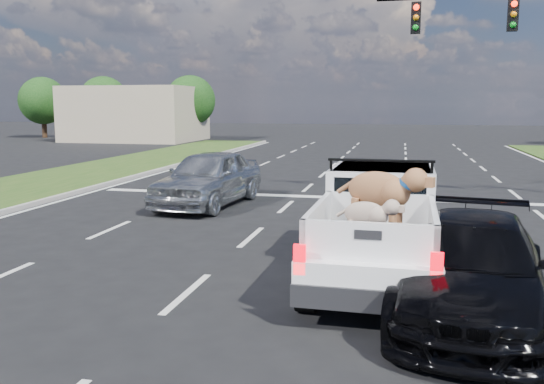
{
  "coord_description": "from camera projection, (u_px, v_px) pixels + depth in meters",
  "views": [
    {
      "loc": [
        1.51,
        -8.29,
        2.97
      ],
      "look_at": [
        -0.81,
        2.0,
        1.36
      ],
      "focal_mm": 38.0,
      "sensor_mm": 36.0,
      "label": 1
    }
  ],
  "objects": [
    {
      "name": "silver_sedan",
      "position": [
        208.0,
        178.0,
        17.06
      ],
      "size": [
        2.43,
        5.01,
        1.65
      ],
      "primitive_type": "imported",
      "rotation": [
        0.0,
        0.0,
        -0.1
      ],
      "color": "#B0B3B7",
      "rests_on": "ground"
    },
    {
      "name": "black_coupe",
      "position": [
        473.0,
        267.0,
        8.13
      ],
      "size": [
        2.61,
        5.0,
        1.38
      ],
      "primitive_type": "imported",
      "rotation": [
        0.0,
        0.0,
        -0.14
      ],
      "color": "black",
      "rests_on": "ground"
    },
    {
      "name": "road_markings",
      "position": [
        340.0,
        219.0,
        15.09
      ],
      "size": [
        17.75,
        60.0,
        0.01
      ],
      "color": "silver",
      "rests_on": "ground"
    },
    {
      "name": "tree_far_c",
      "position": [
        190.0,
        101.0,
        48.4
      ],
      "size": [
        4.2,
        4.2,
        5.4
      ],
      "color": "#332114",
      "rests_on": "ground"
    },
    {
      "name": "curb_left",
      "position": [
        23.0,
        206.0,
        16.51
      ],
      "size": [
        0.15,
        60.0,
        0.14
      ],
      "primitive_type": "cube",
      "color": "#9C958F",
      "rests_on": "ground"
    },
    {
      "name": "tree_far_a",
      "position": [
        43.0,
        101.0,
        51.45
      ],
      "size": [
        4.2,
        4.2,
        5.4
      ],
      "color": "#332114",
      "rests_on": "ground"
    },
    {
      "name": "tree_far_b",
      "position": [
        104.0,
        101.0,
        50.14
      ],
      "size": [
        4.2,
        4.2,
        5.4
      ],
      "color": "#332114",
      "rests_on": "ground"
    },
    {
      "name": "pickup_truck",
      "position": [
        379.0,
        220.0,
        10.07
      ],
      "size": [
        2.12,
        5.46,
        2.04
      ],
      "rotation": [
        0.0,
        0.0,
        -0.02
      ],
      "color": "black",
      "rests_on": "ground"
    },
    {
      "name": "ground",
      "position": [
        295.0,
        301.0,
        8.77
      ],
      "size": [
        160.0,
        160.0,
        0.0
      ],
      "primitive_type": "plane",
      "color": "black",
      "rests_on": "ground"
    },
    {
      "name": "building_left",
      "position": [
        136.0,
        114.0,
        47.51
      ],
      "size": [
        10.0,
        8.0,
        4.4
      ],
      "primitive_type": "cube",
      "color": "tan",
      "rests_on": "ground"
    }
  ]
}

